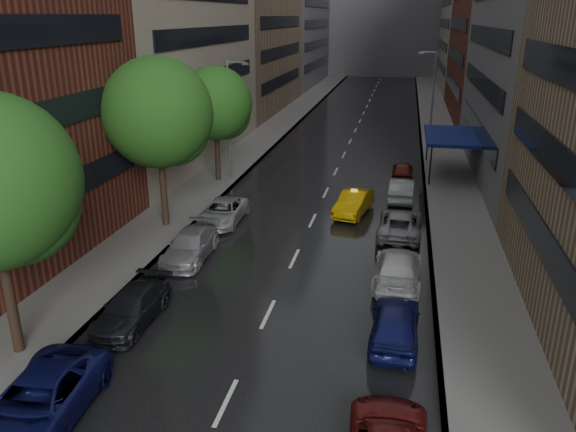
# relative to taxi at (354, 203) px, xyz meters

# --- Properties ---
(road) EXTENTS (14.00, 140.00, 0.01)m
(road) POSITION_rel_taxi_xyz_m (-2.40, 26.22, -0.75)
(road) COLOR black
(road) RESTS_ON ground
(sidewalk_left) EXTENTS (4.00, 140.00, 0.15)m
(sidewalk_left) POSITION_rel_taxi_xyz_m (-11.40, 26.22, -0.68)
(sidewalk_left) COLOR gray
(sidewalk_left) RESTS_ON ground
(sidewalk_right) EXTENTS (4.00, 140.00, 0.15)m
(sidewalk_right) POSITION_rel_taxi_xyz_m (6.60, 26.22, -0.68)
(sidewalk_right) COLOR gray
(sidewalk_right) RESTS_ON ground
(tree_mid) EXTENTS (6.36, 6.36, 10.13)m
(tree_mid) POSITION_rel_taxi_xyz_m (-11.00, -4.62, 6.18)
(tree_mid) COLOR #382619
(tree_mid) RESTS_ON ground
(tree_far) EXTENTS (5.51, 5.51, 8.77)m
(tree_far) POSITION_rel_taxi_xyz_m (-11.00, 5.53, 5.25)
(tree_far) COLOR #382619
(tree_far) RESTS_ON ground
(taxi) EXTENTS (2.45, 4.82, 1.52)m
(taxi) POSITION_rel_taxi_xyz_m (0.00, 0.00, 0.00)
(taxi) COLOR #E6B00C
(taxi) RESTS_ON ground
(parked_cars_left) EXTENTS (3.11, 24.16, 1.61)m
(parked_cars_left) POSITION_rel_taxi_xyz_m (-7.80, -13.53, -0.02)
(parked_cars_left) COLOR #10124C
(parked_cars_left) RESTS_ON ground
(parked_cars_right) EXTENTS (2.59, 35.24, 1.59)m
(parked_cars_right) POSITION_rel_taxi_xyz_m (3.00, -7.54, -0.01)
(parked_cars_right) COLOR #5E1512
(parked_cars_right) RESTS_ON ground
(street_lamp_left) EXTENTS (1.74, 0.22, 9.00)m
(street_lamp_left) POSITION_rel_taxi_xyz_m (-10.12, 6.22, 4.13)
(street_lamp_left) COLOR gray
(street_lamp_left) RESTS_ON sidewalk_left
(street_lamp_right) EXTENTS (1.74, 0.22, 9.00)m
(street_lamp_right) POSITION_rel_taxi_xyz_m (5.32, 21.22, 4.13)
(street_lamp_right) COLOR gray
(street_lamp_right) RESTS_ON sidewalk_right
(awning) EXTENTS (4.00, 8.00, 3.12)m
(awning) POSITION_rel_taxi_xyz_m (6.59, 11.22, 2.38)
(awning) COLOR navy
(awning) RESTS_ON sidewalk_right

